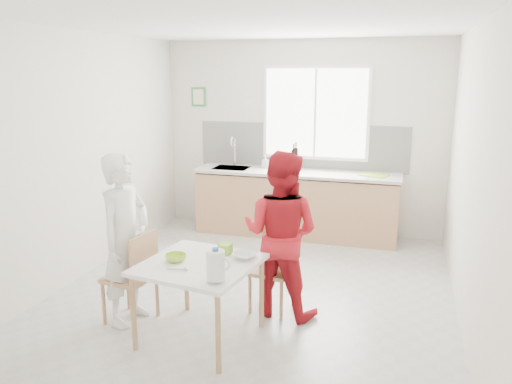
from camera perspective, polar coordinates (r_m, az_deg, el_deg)
ground at (r=5.39m, az=-0.01°, el=-11.15°), size 4.50×4.50×0.00m
room_shell at (r=4.94m, az=-0.01°, el=6.47°), size 4.50×4.50×4.50m
window at (r=7.05m, az=6.82°, el=8.93°), size 1.50×0.06×1.30m
backsplash at (r=7.15m, az=5.15°, el=5.20°), size 3.00×0.02×0.65m
picture_frame at (r=7.54m, az=-6.58°, el=10.75°), size 0.22×0.03×0.28m
kitchen_counter at (r=7.04m, az=4.50°, el=-1.63°), size 2.84×0.64×1.37m
dining_table at (r=4.28m, az=-6.49°, el=-8.91°), size 1.02×1.02×0.69m
chair_left at (r=4.71m, az=-13.66°, el=-9.03°), size 0.45×0.45×0.86m
chair_far at (r=4.87m, az=2.16°, el=-8.23°), size 0.43×0.43×0.81m
person_white at (r=4.65m, az=-14.68°, el=-5.30°), size 0.46×0.62×1.57m
person_red at (r=4.67m, az=2.84°, el=-4.82°), size 0.84×0.70×1.57m
bowl_green at (r=4.31m, az=-9.16°, el=-7.43°), size 0.20×0.20×0.06m
bowl_white at (r=4.31m, az=-1.35°, el=-7.28°), size 0.23×0.23×0.05m
milk_jug at (r=3.83m, az=-4.58°, el=-8.30°), size 0.20×0.14×0.25m
green_box at (r=4.42m, az=-3.52°, el=-6.50°), size 0.11×0.11×0.09m
spoon at (r=4.12m, az=-9.09°, el=-8.68°), size 0.16×0.04×0.01m
cutting_board at (r=6.79m, az=13.31°, el=1.89°), size 0.42×0.36×0.01m
wine_bottle_a at (r=6.97m, az=4.57°, el=3.79°), size 0.07×0.07×0.32m
wine_bottle_b at (r=6.96m, az=4.30°, el=3.69°), size 0.07×0.07×0.30m
jar_amber at (r=7.04m, az=4.95°, el=3.22°), size 0.06×0.06×0.16m
soap_bottle at (r=7.15m, az=1.06°, el=3.48°), size 0.08×0.09×0.17m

